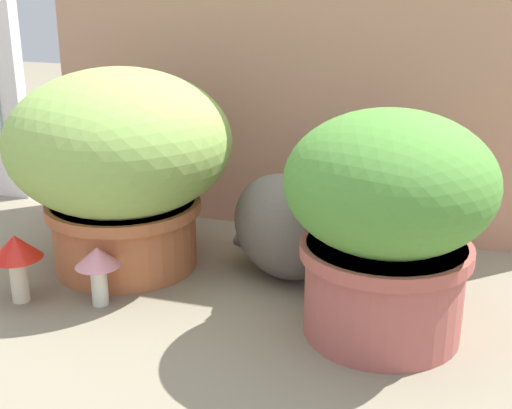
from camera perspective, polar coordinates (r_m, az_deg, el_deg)
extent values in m
plane|color=gray|center=(1.34, -4.19, -8.65)|extent=(6.00, 6.00, 0.00)
cube|color=tan|center=(1.65, 3.49, 13.35)|extent=(1.26, 0.03, 0.92)
cylinder|color=#BF6B41|center=(1.53, -10.63, -2.32)|extent=(0.30, 0.30, 0.15)
cylinder|color=#C46E45|center=(1.51, -10.77, -0.13)|extent=(0.33, 0.33, 0.02)
ellipsoid|color=#8BB354|center=(1.47, -11.11, 5.05)|extent=(0.47, 0.47, 0.30)
cylinder|color=#AF5A53|center=(1.25, 10.35, -6.78)|extent=(0.27, 0.27, 0.17)
cylinder|color=#B2574E|center=(1.22, 10.56, -3.64)|extent=(0.30, 0.30, 0.02)
ellipsoid|color=#4E8B35|center=(1.18, 10.91, 1.81)|extent=(0.36, 0.36, 0.24)
ellipsoid|color=#605A53|center=(1.44, 2.38, -1.83)|extent=(0.31, 0.28, 0.22)
ellipsoid|color=gray|center=(1.38, 5.09, -3.36)|extent=(0.11, 0.12, 0.11)
sphere|color=#605A53|center=(1.33, 5.64, 1.53)|extent=(0.15, 0.15, 0.11)
cone|color=#605A53|center=(1.33, 6.64, 4.29)|extent=(0.05, 0.05, 0.04)
cone|color=#605A53|center=(1.29, 4.78, 3.87)|extent=(0.05, 0.05, 0.04)
cylinder|color=#605A53|center=(1.58, 0.64, -3.31)|extent=(0.17, 0.13, 0.07)
cylinder|color=silver|center=(1.38, -12.67, -6.45)|extent=(0.03, 0.03, 0.08)
cone|color=pink|center=(1.36, -12.85, -4.18)|extent=(0.09, 0.09, 0.04)
cylinder|color=#EEE3C7|center=(1.43, -18.78, -5.82)|extent=(0.03, 0.03, 0.09)
cone|color=red|center=(1.41, -19.08, -3.27)|extent=(0.10, 0.10, 0.05)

